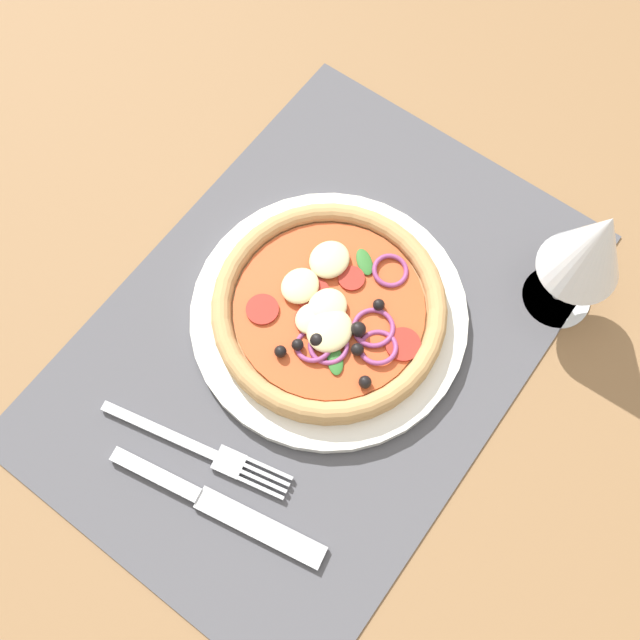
% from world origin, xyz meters
% --- Properties ---
extents(ground_plane, '(1.90, 1.40, 0.02)m').
position_xyz_m(ground_plane, '(0.00, 0.00, -0.01)').
color(ground_plane, olive).
extents(placemat, '(0.52, 0.36, 0.00)m').
position_xyz_m(placemat, '(0.00, 0.00, 0.00)').
color(placemat, '#4C4C51').
rests_on(placemat, ground_plane).
extents(plate, '(0.26, 0.26, 0.01)m').
position_xyz_m(plate, '(-0.02, 0.00, 0.01)').
color(plate, silver).
rests_on(plate, placemat).
extents(pizza, '(0.21, 0.21, 0.03)m').
position_xyz_m(pizza, '(-0.02, 0.00, 0.03)').
color(pizza, tan).
rests_on(pizza, plate).
extents(fork, '(0.05, 0.18, 0.00)m').
position_xyz_m(fork, '(0.15, -0.01, 0.01)').
color(fork, '#B2B5BA').
rests_on(fork, placemat).
extents(knife, '(0.05, 0.20, 0.01)m').
position_xyz_m(knife, '(0.17, 0.03, 0.01)').
color(knife, '#B2B5BA').
rests_on(knife, placemat).
extents(wine_glass, '(0.07, 0.07, 0.15)m').
position_xyz_m(wine_glass, '(-0.16, 0.16, 0.10)').
color(wine_glass, silver).
rests_on(wine_glass, ground_plane).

